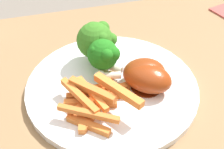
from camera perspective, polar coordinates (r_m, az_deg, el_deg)
name	(u,v)px	position (r m, az deg, el deg)	size (l,w,h in m)	color
dinner_plate	(112,86)	(0.50, 0.00, -2.29)	(0.29, 0.29, 0.01)	white
broccoli_floret_front	(95,39)	(0.52, -3.25, 6.93)	(0.06, 0.07, 0.08)	#73AF56
broccoli_floret_middle	(103,55)	(0.48, -1.71, 3.86)	(0.05, 0.06, 0.07)	#82A25A
carrot_fries_pile	(95,99)	(0.45, -3.26, -4.79)	(0.12, 0.12, 0.04)	orange
chicken_drumstick_near	(142,73)	(0.48, 5.73, 0.31)	(0.12, 0.07, 0.04)	#5E1E0A
chicken_drumstick_far	(145,77)	(0.48, 6.31, -0.48)	(0.12, 0.11, 0.04)	#631E0A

